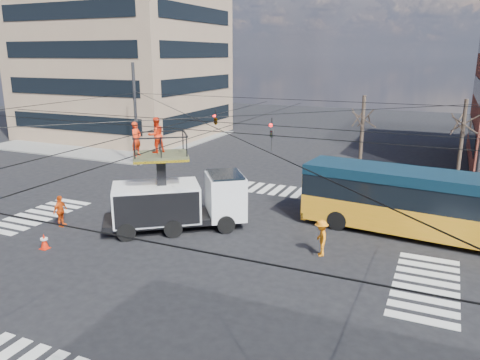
% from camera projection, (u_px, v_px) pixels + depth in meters
% --- Properties ---
extents(ground, '(120.00, 120.00, 0.00)m').
position_uv_depth(ground, '(197.00, 244.00, 21.86)').
color(ground, black).
rests_on(ground, ground).
extents(sidewalk_nw, '(18.00, 18.00, 0.12)m').
position_uv_depth(sidewalk_nw, '(119.00, 139.00, 48.61)').
color(sidewalk_nw, slate).
rests_on(sidewalk_nw, ground).
extents(crosswalks, '(22.40, 22.40, 0.02)m').
position_uv_depth(crosswalks, '(197.00, 244.00, 21.86)').
color(crosswalks, silver).
rests_on(crosswalks, ground).
extents(overhead_network, '(24.24, 24.24, 8.00)m').
position_uv_depth(overhead_network, '(198.00, 153.00, 21.13)').
color(overhead_network, '#2D2D30').
rests_on(overhead_network, ground).
extents(tree_a, '(2.00, 2.00, 6.00)m').
position_uv_depth(tree_a, '(363.00, 117.00, 30.60)').
color(tree_a, '#382B21').
rests_on(tree_a, ground).
extents(tree_b, '(2.00, 2.00, 6.00)m').
position_uv_depth(tree_b, '(464.00, 122.00, 28.24)').
color(tree_b, '#382B21').
rests_on(tree_b, ground).
extents(utility_truck, '(7.01, 5.98, 5.64)m').
position_uv_depth(utility_truck, '(178.00, 192.00, 23.39)').
color(utility_truck, black).
rests_on(utility_truck, ground).
extents(city_bus, '(13.08, 3.89, 3.20)m').
position_uv_depth(city_bus, '(438.00, 205.00, 22.03)').
color(city_bus, orange).
rests_on(city_bus, ground).
extents(traffic_cone, '(0.36, 0.36, 0.73)m').
position_uv_depth(traffic_cone, '(44.00, 241.00, 21.25)').
color(traffic_cone, red).
rests_on(traffic_cone, ground).
extents(worker_ground, '(0.47, 0.99, 1.64)m').
position_uv_depth(worker_ground, '(60.00, 211.00, 23.93)').
color(worker_ground, '#EF520F').
rests_on(worker_ground, ground).
extents(flagger, '(1.00, 1.22, 1.65)m').
position_uv_depth(flagger, '(321.00, 238.00, 20.43)').
color(flagger, orange).
rests_on(flagger, ground).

